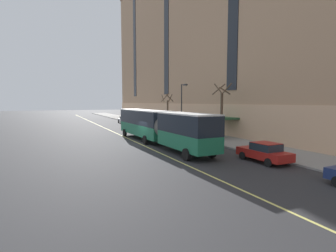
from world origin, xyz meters
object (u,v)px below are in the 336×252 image
(street_tree_far_uptown, at_px, (167,110))
(street_tree_mid_block, at_px, (222,111))
(street_lamp, at_px, (182,104))
(city_bus, at_px, (157,125))
(parked_car_white_4, at_px, (124,120))
(parked_car_champagne_5, at_px, (176,131))
(parked_car_red_0, at_px, (264,152))
(parked_car_silver_1, at_px, (157,127))
(parked_car_silver_2, at_px, (203,138))

(street_tree_far_uptown, bearing_deg, street_tree_mid_block, -89.83)
(street_tree_far_uptown, relative_size, street_lamp, 0.88)
(city_bus, relative_size, parked_car_white_4, 4.63)
(parked_car_champagne_5, height_order, street_tree_far_uptown, street_tree_far_uptown)
(parked_car_red_0, bearing_deg, parked_car_champagne_5, 89.57)
(parked_car_champagne_5, relative_size, street_lamp, 0.62)
(parked_car_red_0, bearing_deg, parked_car_silver_1, 89.98)
(parked_car_red_0, relative_size, parked_car_silver_2, 0.98)
(parked_car_white_4, relative_size, parked_car_champagne_5, 1.01)
(parked_car_champagne_5, bearing_deg, parked_car_silver_1, 91.02)
(city_bus, xyz_separation_m, parked_car_champagne_5, (4.42, 4.30, -1.37))
(parked_car_red_0, height_order, parked_car_white_4, same)
(parked_car_red_0, distance_m, parked_car_silver_2, 9.03)
(parked_car_white_4, bearing_deg, parked_car_silver_2, -89.90)
(parked_car_red_0, distance_m, parked_car_silver_1, 21.91)
(street_tree_far_uptown, bearing_deg, parked_car_silver_1, -130.67)
(parked_car_white_4, height_order, street_lamp, street_lamp)
(city_bus, distance_m, parked_car_silver_1, 11.34)
(street_lamp, bearing_deg, street_tree_far_uptown, 78.66)
(street_tree_mid_block, bearing_deg, parked_car_champagne_5, 124.68)
(parked_car_red_0, bearing_deg, street_tree_mid_block, 70.85)
(parked_car_silver_1, bearing_deg, city_bus, -112.52)
(city_bus, height_order, parked_car_silver_1, city_bus)
(parked_car_red_0, distance_m, street_tree_far_uptown, 26.51)
(street_lamp, bearing_deg, parked_car_red_0, -96.18)
(parked_car_red_0, distance_m, street_lamp, 17.76)
(street_lamp, bearing_deg, parked_car_silver_1, 111.92)
(parked_car_white_4, relative_size, street_tree_far_uptown, 0.71)
(parked_car_red_0, height_order, parked_car_silver_1, same)
(parked_car_silver_2, relative_size, parked_car_white_4, 1.02)
(parked_car_silver_2, height_order, street_tree_mid_block, street_tree_mid_block)
(parked_car_silver_2, xyz_separation_m, street_lamp, (1.74, 8.25, 3.66))
(parked_car_white_4, bearing_deg, street_lamp, -85.74)
(parked_car_silver_1, distance_m, street_tree_far_uptown, 6.11)
(parked_car_white_4, bearing_deg, street_tree_mid_block, -83.29)
(parked_car_white_4, relative_size, street_tree_mid_block, 0.65)
(parked_car_silver_1, height_order, parked_car_champagne_5, same)
(street_lamp, bearing_deg, parked_car_white_4, 94.26)
(city_bus, distance_m, parked_car_champagne_5, 6.31)
(parked_car_champagne_5, height_order, street_tree_mid_block, street_tree_mid_block)
(parked_car_silver_2, bearing_deg, street_lamp, 78.06)
(city_bus, bearing_deg, street_tree_mid_block, -6.22)
(street_tree_mid_block, distance_m, street_tree_far_uptown, 15.51)
(parked_car_champagne_5, xyz_separation_m, street_tree_far_uptown, (3.53, 10.34, 2.47))
(parked_car_silver_2, distance_m, street_lamp, 9.20)
(parked_car_champagne_5, bearing_deg, street_tree_far_uptown, 71.14)
(parked_car_silver_2, relative_size, parked_car_champagne_5, 1.03)
(parked_car_silver_2, bearing_deg, parked_car_white_4, 90.10)
(street_tree_far_uptown, height_order, street_lamp, street_lamp)
(street_lamp, bearing_deg, city_bus, -136.94)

